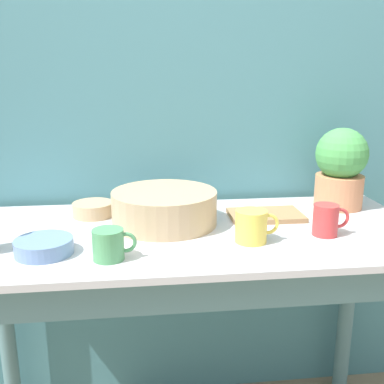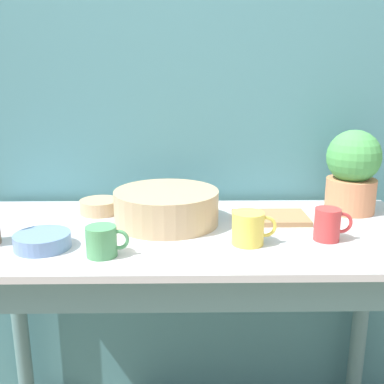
{
  "view_description": "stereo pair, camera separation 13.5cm",
  "coord_description": "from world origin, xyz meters",
  "px_view_note": "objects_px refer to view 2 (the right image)",
  "views": [
    {
      "loc": [
        -0.15,
        -0.97,
        1.32
      ],
      "look_at": [
        0.0,
        0.32,
        0.97
      ],
      "focal_mm": 42.0,
      "sensor_mm": 36.0,
      "label": 1
    },
    {
      "loc": [
        -0.02,
        -0.98,
        1.32
      ],
      "look_at": [
        0.0,
        0.32,
        0.97
      ],
      "focal_mm": 42.0,
      "sensor_mm": 36.0,
      "label": 2
    }
  ],
  "objects_px": {
    "bowl_wash_large": "(167,207)",
    "potted_plant": "(352,171)",
    "mug_red": "(328,224)",
    "bowl_small_tan": "(100,206)",
    "mug_yellow": "(249,228)",
    "bowl_small_blue": "(42,241)",
    "mug_green": "(102,241)",
    "tray_board": "(270,218)"
  },
  "relations": [
    {
      "from": "mug_red",
      "to": "bowl_small_blue",
      "type": "xyz_separation_m",
      "value": [
        -0.8,
        -0.05,
        -0.03
      ]
    },
    {
      "from": "potted_plant",
      "to": "mug_red",
      "type": "relative_size",
      "value": 2.58
    },
    {
      "from": "potted_plant",
      "to": "mug_yellow",
      "type": "distance_m",
      "value": 0.5
    },
    {
      "from": "potted_plant",
      "to": "bowl_small_tan",
      "type": "height_order",
      "value": "potted_plant"
    },
    {
      "from": "mug_red",
      "to": "mug_yellow",
      "type": "bearing_deg",
      "value": -173.31
    },
    {
      "from": "bowl_wash_large",
      "to": "mug_red",
      "type": "distance_m",
      "value": 0.49
    },
    {
      "from": "potted_plant",
      "to": "bowl_wash_large",
      "type": "xyz_separation_m",
      "value": [
        -0.63,
        -0.12,
        -0.09
      ]
    },
    {
      "from": "bowl_small_tan",
      "to": "bowl_small_blue",
      "type": "relative_size",
      "value": 0.88
    },
    {
      "from": "bowl_small_blue",
      "to": "tray_board",
      "type": "distance_m",
      "value": 0.71
    },
    {
      "from": "bowl_small_tan",
      "to": "bowl_small_blue",
      "type": "bearing_deg",
      "value": -107.21
    },
    {
      "from": "mug_green",
      "to": "bowl_small_blue",
      "type": "relative_size",
      "value": 0.74
    },
    {
      "from": "potted_plant",
      "to": "bowl_wash_large",
      "type": "relative_size",
      "value": 0.85
    },
    {
      "from": "bowl_wash_large",
      "to": "mug_green",
      "type": "bearing_deg",
      "value": -120.68
    },
    {
      "from": "mug_red",
      "to": "mug_green",
      "type": "bearing_deg",
      "value": -170.38
    },
    {
      "from": "potted_plant",
      "to": "bowl_wash_large",
      "type": "distance_m",
      "value": 0.65
    },
    {
      "from": "bowl_small_blue",
      "to": "tray_board",
      "type": "height_order",
      "value": "bowl_small_blue"
    },
    {
      "from": "tray_board",
      "to": "bowl_small_tan",
      "type": "bearing_deg",
      "value": 171.43
    },
    {
      "from": "mug_green",
      "to": "tray_board",
      "type": "relative_size",
      "value": 0.47
    },
    {
      "from": "potted_plant",
      "to": "mug_red",
      "type": "bearing_deg",
      "value": -120.33
    },
    {
      "from": "potted_plant",
      "to": "tray_board",
      "type": "distance_m",
      "value": 0.33
    },
    {
      "from": "bowl_wash_large",
      "to": "mug_green",
      "type": "distance_m",
      "value": 0.31
    },
    {
      "from": "mug_green",
      "to": "bowl_small_blue",
      "type": "xyz_separation_m",
      "value": [
        -0.18,
        0.06,
        -0.02
      ]
    },
    {
      "from": "bowl_wash_large",
      "to": "tray_board",
      "type": "relative_size",
      "value": 1.39
    },
    {
      "from": "potted_plant",
      "to": "bowl_small_tan",
      "type": "bearing_deg",
      "value": -179.7
    },
    {
      "from": "potted_plant",
      "to": "mug_yellow",
      "type": "height_order",
      "value": "potted_plant"
    },
    {
      "from": "bowl_small_tan",
      "to": "tray_board",
      "type": "distance_m",
      "value": 0.58
    },
    {
      "from": "potted_plant",
      "to": "bowl_small_tan",
      "type": "relative_size",
      "value": 2.09
    },
    {
      "from": "mug_yellow",
      "to": "bowl_small_blue",
      "type": "xyz_separation_m",
      "value": [
        -0.57,
        -0.02,
        -0.03
      ]
    },
    {
      "from": "bowl_wash_large",
      "to": "mug_yellow",
      "type": "relative_size",
      "value": 2.64
    },
    {
      "from": "potted_plant",
      "to": "tray_board",
      "type": "relative_size",
      "value": 1.18
    },
    {
      "from": "mug_red",
      "to": "bowl_small_tan",
      "type": "height_order",
      "value": "mug_red"
    },
    {
      "from": "tray_board",
      "to": "bowl_wash_large",
      "type": "bearing_deg",
      "value": -175.76
    },
    {
      "from": "mug_green",
      "to": "bowl_small_tan",
      "type": "xyz_separation_m",
      "value": [
        -0.08,
        0.38,
        -0.02
      ]
    },
    {
      "from": "bowl_wash_large",
      "to": "potted_plant",
      "type": "bearing_deg",
      "value": 10.42
    },
    {
      "from": "mug_yellow",
      "to": "bowl_small_blue",
      "type": "distance_m",
      "value": 0.57
    },
    {
      "from": "bowl_small_tan",
      "to": "tray_board",
      "type": "xyz_separation_m",
      "value": [
        0.57,
        -0.09,
        -0.02
      ]
    },
    {
      "from": "mug_yellow",
      "to": "bowl_small_blue",
      "type": "relative_size",
      "value": 0.82
    },
    {
      "from": "mug_green",
      "to": "bowl_small_tan",
      "type": "distance_m",
      "value": 0.38
    },
    {
      "from": "mug_yellow",
      "to": "potted_plant",
      "type": "bearing_deg",
      "value": 37.59
    },
    {
      "from": "mug_red",
      "to": "mug_yellow",
      "type": "relative_size",
      "value": 0.87
    },
    {
      "from": "mug_green",
      "to": "mug_red",
      "type": "xyz_separation_m",
      "value": [
        0.63,
        0.11,
        0.01
      ]
    },
    {
      "from": "mug_yellow",
      "to": "bowl_small_blue",
      "type": "bearing_deg",
      "value": -177.83
    }
  ]
}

